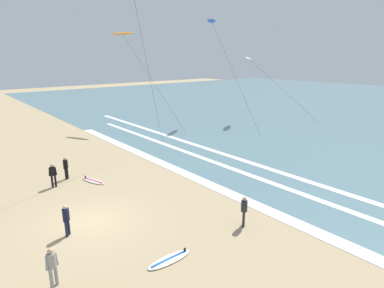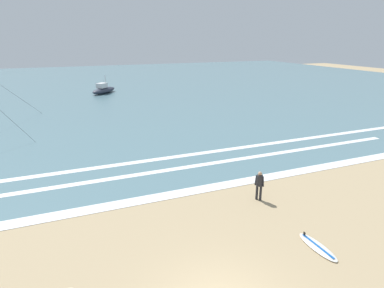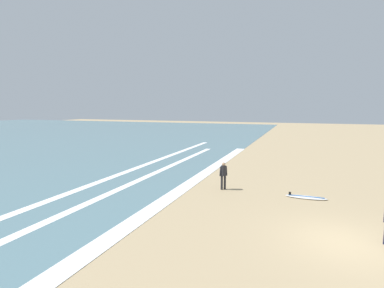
# 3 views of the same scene
# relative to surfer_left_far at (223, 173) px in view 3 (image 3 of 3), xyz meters

# --- Properties ---
(ground_plane) EXTENTS (160.00, 160.00, 0.00)m
(ground_plane) POSITION_rel_surfer_left_far_xyz_m (-5.22, -5.77, -0.96)
(ground_plane) COLOR tan
(wave_foam_shoreline) EXTENTS (43.10, 0.91, 0.01)m
(wave_foam_shoreline) POSITION_rel_surfer_left_far_xyz_m (-4.54, 2.27, -0.94)
(wave_foam_shoreline) COLOR white
(wave_foam_shoreline) RESTS_ON ocean_surface
(wave_foam_mid_break) EXTENTS (43.56, 0.54, 0.01)m
(wave_foam_mid_break) POSITION_rel_surfer_left_far_xyz_m (-6.11, 5.70, -0.94)
(wave_foam_mid_break) COLOR white
(wave_foam_mid_break) RESTS_ON ocean_surface
(wave_foam_outer_break) EXTENTS (54.79, 0.58, 0.01)m
(wave_foam_outer_break) POSITION_rel_surfer_left_far_xyz_m (-6.14, 7.86, -0.94)
(wave_foam_outer_break) COLOR white
(wave_foam_outer_break) RESTS_ON ocean_surface
(surfer_left_far) EXTENTS (0.40, 0.45, 1.60)m
(surfer_left_far) POSITION_rel_surfer_left_far_xyz_m (0.00, 0.00, 0.00)
(surfer_left_far) COLOR #232328
(surfer_left_far) RESTS_ON ground
(surfboard_near_water) EXTENTS (0.62, 2.11, 0.25)m
(surfboard_near_water) POSITION_rel_surfer_left_far_xyz_m (-0.12, -4.52, -0.91)
(surfboard_near_water) COLOR silver
(surfboard_near_water) RESTS_ON ground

